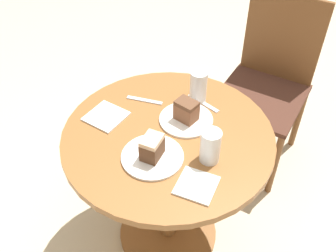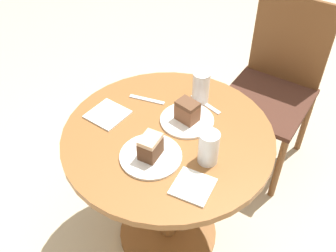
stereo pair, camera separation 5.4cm
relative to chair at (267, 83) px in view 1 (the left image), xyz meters
The scene contains 13 objects.
ground_plane 0.96m from the chair, 95.60° to the right, with size 8.00×8.00×0.00m, color beige.
table 0.83m from the chair, 95.60° to the right, with size 0.83×0.83×0.70m.
chair is the anchor object (origin of this frame).
plate_near 0.75m from the chair, 95.18° to the right, with size 0.22×0.22×0.01m.
plate_far 0.99m from the chair, 93.22° to the right, with size 0.23×0.23×0.01m.
cake_slice_near 0.77m from the chair, 95.18° to the right, with size 0.09×0.07×0.09m.
cake_slice_far 1.00m from the chair, 93.22° to the right, with size 0.08×0.10×0.09m.
glass_lemonade 0.65m from the chair, 99.51° to the right, with size 0.07×0.07×0.14m.
glass_water 0.90m from the chair, 82.03° to the right, with size 0.07×0.07×0.13m.
napkin_stack 0.98m from the chair, 111.12° to the right, with size 0.15×0.15×0.01m.
fork 0.63m from the chair, 96.25° to the right, with size 0.16×0.05×0.00m.
spoon 0.80m from the chair, 111.40° to the right, with size 0.16×0.07×0.00m.
napkin_side 1.01m from the chair, 81.40° to the right, with size 0.15×0.15×0.01m.
Camera 1 is at (0.63, -0.90, 1.76)m, focal length 42.00 mm.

